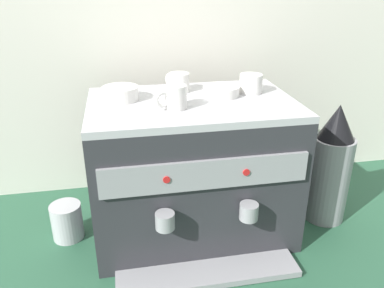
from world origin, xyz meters
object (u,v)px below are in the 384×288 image
object	(u,v)px
ceramic_cup_0	(178,82)
ceramic_cup_2	(175,97)
ceramic_bowl_1	(120,94)
milk_pitcher	(67,221)
coffee_grinder	(331,167)
ceramic_cup_1	(251,83)
ceramic_bowl_0	(221,91)
espresso_machine	(192,169)

from	to	relation	value
ceramic_cup_0	ceramic_cup_2	world-z (taller)	ceramic_cup_2
ceramic_bowl_1	milk_pitcher	xyz separation A→B (m)	(-0.21, -0.03, -0.43)
milk_pitcher	ceramic_bowl_1	bearing A→B (deg)	8.81
coffee_grinder	milk_pitcher	xyz separation A→B (m)	(-0.93, 0.05, -0.15)
ceramic_cup_1	milk_pitcher	bearing A→B (deg)	-176.82
ceramic_cup_0	ceramic_bowl_1	size ratio (longest dim) A/B	0.84
ceramic_bowl_1	milk_pitcher	size ratio (longest dim) A/B	0.90
ceramic_cup_2	ceramic_bowl_1	world-z (taller)	ceramic_cup_2
ceramic_cup_1	ceramic_bowl_1	world-z (taller)	ceramic_cup_1
ceramic_bowl_0	ceramic_bowl_1	distance (m)	0.33
ceramic_cup_1	espresso_machine	bearing A→B (deg)	-164.63
espresso_machine	ceramic_cup_2	world-z (taller)	ceramic_cup_2
espresso_machine	coffee_grinder	size ratio (longest dim) A/B	1.47
espresso_machine	ceramic_bowl_1	distance (m)	0.35
ceramic_bowl_0	milk_pitcher	distance (m)	0.69
espresso_machine	ceramic_cup_0	size ratio (longest dim) A/B	6.76
espresso_machine	milk_pitcher	xyz separation A→B (m)	(-0.44, 0.02, -0.17)
ceramic_cup_0	ceramic_bowl_0	xyz separation A→B (m)	(0.13, -0.08, -0.02)
ceramic_bowl_0	coffee_grinder	size ratio (longest dim) A/B	0.27
ceramic_bowl_0	ceramic_cup_0	bearing A→B (deg)	149.22
ceramic_cup_2	coffee_grinder	world-z (taller)	ceramic_cup_2
milk_pitcher	espresso_machine	bearing A→B (deg)	-2.88
ceramic_bowl_0	coffee_grinder	distance (m)	0.49
ceramic_bowl_0	coffee_grinder	world-z (taller)	ceramic_bowl_0
ceramic_cup_2	milk_pitcher	size ratio (longest dim) A/B	0.78
espresso_machine	ceramic_cup_2	bearing A→B (deg)	-136.46
ceramic_cup_2	ceramic_bowl_1	bearing A→B (deg)	143.27
ceramic_cup_1	ceramic_cup_2	bearing A→B (deg)	-156.56
espresso_machine	ceramic_cup_1	world-z (taller)	ceramic_cup_1
ceramic_cup_1	ceramic_bowl_0	xyz separation A→B (m)	(-0.11, -0.02, -0.02)
ceramic_cup_0	milk_pitcher	size ratio (longest dim) A/B	0.76
ceramic_bowl_0	milk_pitcher	bearing A→B (deg)	-178.01
ceramic_cup_0	ceramic_cup_2	distance (m)	0.18
ceramic_cup_0	coffee_grinder	world-z (taller)	ceramic_cup_0
milk_pitcher	ceramic_cup_0	bearing A→B (deg)	13.16
ceramic_cup_2	ceramic_bowl_0	bearing A→B (deg)	31.21
ceramic_cup_0	milk_pitcher	bearing A→B (deg)	-166.84
ceramic_cup_2	milk_pitcher	xyz separation A→B (m)	(-0.37, 0.08, -0.45)
espresso_machine	ceramic_cup_1	distance (m)	0.35
ceramic_bowl_0	ceramic_cup_1	bearing A→B (deg)	9.17
espresso_machine	ceramic_cup_2	size ratio (longest dim) A/B	6.58
ceramic_cup_0	ceramic_cup_2	xyz separation A→B (m)	(-0.04, -0.18, 0.00)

